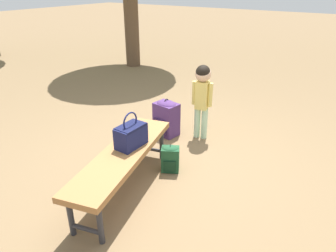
{
  "coord_description": "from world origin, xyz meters",
  "views": [
    {
      "loc": [
        -2.57,
        -1.64,
        1.97
      ],
      "look_at": [
        0.06,
        0.11,
        0.45
      ],
      "focal_mm": 32.76,
      "sensor_mm": 36.0,
      "label": 1
    }
  ],
  "objects_px": {
    "handbag": "(131,135)",
    "child_standing": "(202,91)",
    "backpack_small": "(170,158)",
    "backpack_large": "(166,117)",
    "park_bench": "(123,157)"
  },
  "relations": [
    {
      "from": "handbag",
      "to": "backpack_small",
      "type": "bearing_deg",
      "value": -25.53
    },
    {
      "from": "backpack_large",
      "to": "child_standing",
      "type": "bearing_deg",
      "value": -67.3
    },
    {
      "from": "child_standing",
      "to": "backpack_large",
      "type": "bearing_deg",
      "value": 112.7
    },
    {
      "from": "park_bench",
      "to": "child_standing",
      "type": "xyz_separation_m",
      "value": [
        1.46,
        -0.09,
        0.28
      ]
    },
    {
      "from": "park_bench",
      "to": "backpack_large",
      "type": "bearing_deg",
      "value": 15.28
    },
    {
      "from": "handbag",
      "to": "backpack_large",
      "type": "bearing_deg",
      "value": 16.79
    },
    {
      "from": "child_standing",
      "to": "park_bench",
      "type": "bearing_deg",
      "value": 176.58
    },
    {
      "from": "handbag",
      "to": "backpack_small",
      "type": "height_order",
      "value": "handbag"
    },
    {
      "from": "backpack_large",
      "to": "backpack_small",
      "type": "height_order",
      "value": "backpack_large"
    },
    {
      "from": "handbag",
      "to": "backpack_small",
      "type": "distance_m",
      "value": 0.62
    },
    {
      "from": "park_bench",
      "to": "child_standing",
      "type": "distance_m",
      "value": 1.49
    },
    {
      "from": "park_bench",
      "to": "backpack_small",
      "type": "distance_m",
      "value": 0.63
    },
    {
      "from": "handbag",
      "to": "child_standing",
      "type": "xyz_separation_m",
      "value": [
        1.32,
        -0.09,
        0.1
      ]
    },
    {
      "from": "park_bench",
      "to": "backpack_small",
      "type": "height_order",
      "value": "park_bench"
    },
    {
      "from": "park_bench",
      "to": "handbag",
      "type": "xyz_separation_m",
      "value": [
        0.14,
        0.01,
        0.18
      ]
    }
  ]
}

